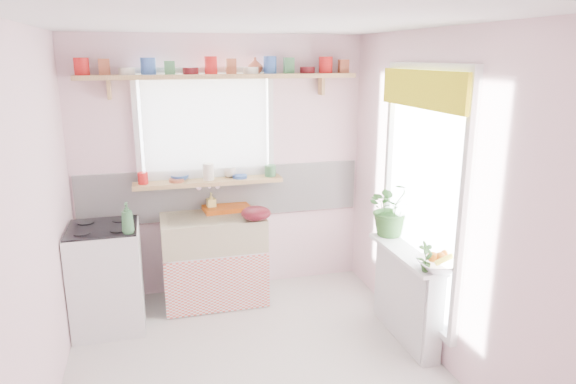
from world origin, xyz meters
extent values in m
plane|color=silver|center=(0.00, 0.00, 0.00)|extent=(3.20, 3.20, 0.00)
plane|color=white|center=(0.00, 0.00, 2.50)|extent=(3.20, 3.20, 0.00)
plane|color=#F4CDD3|center=(0.00, 1.60, 1.25)|extent=(2.80, 0.00, 2.80)
plane|color=#F4CDD3|center=(0.00, -1.60, 1.25)|extent=(2.80, 0.00, 2.80)
plane|color=#F4CDD3|center=(-1.40, 0.00, 1.25)|extent=(0.00, 3.20, 3.20)
plane|color=#F4CDD3|center=(1.40, 0.00, 1.25)|extent=(0.00, 3.20, 3.20)
cube|color=white|center=(0.00, 1.59, 1.00)|extent=(2.74, 0.03, 0.50)
cube|color=pink|center=(0.00, 1.58, 0.80)|extent=(2.74, 0.02, 0.12)
cube|color=white|center=(-0.15, 1.60, 1.65)|extent=(1.20, 0.01, 1.00)
cube|color=white|center=(-0.15, 1.53, 1.65)|extent=(1.15, 0.02, 0.95)
cube|color=white|center=(1.40, 0.20, 1.25)|extent=(0.01, 1.10, 1.90)
cube|color=yellow|center=(1.31, 0.20, 2.06)|extent=(0.03, 1.20, 0.28)
cube|color=white|center=(-0.15, 1.30, 0.28)|extent=(0.85, 0.55, 0.55)
cube|color=#E55443|center=(-0.15, 1.02, 0.28)|extent=(0.95, 0.02, 0.53)
cube|color=#C2B68E|center=(-0.15, 1.30, 0.70)|extent=(0.95, 0.55, 0.30)
cylinder|color=silver|center=(-0.15, 1.55, 1.10)|extent=(0.03, 0.22, 0.03)
cube|color=white|center=(-1.10, 1.05, 0.45)|extent=(0.58, 0.58, 0.90)
cube|color=black|center=(-1.10, 1.05, 0.91)|extent=(0.56, 0.56, 0.02)
cylinder|color=black|center=(-1.24, 0.91, 0.92)|extent=(0.14, 0.14, 0.01)
cylinder|color=black|center=(-0.96, 0.91, 0.92)|extent=(0.14, 0.14, 0.01)
cylinder|color=black|center=(-1.24, 1.19, 0.92)|extent=(0.14, 0.14, 0.01)
cylinder|color=black|center=(-0.96, 1.19, 0.92)|extent=(0.14, 0.14, 0.01)
cube|color=white|center=(1.30, 0.20, 0.38)|extent=(0.15, 0.90, 0.75)
cube|color=white|center=(1.27, 0.20, 0.76)|extent=(0.22, 0.95, 0.03)
cube|color=tan|center=(-0.15, 1.48, 1.14)|extent=(1.40, 0.22, 0.04)
cube|color=tan|center=(0.00, 1.47, 2.12)|extent=(2.52, 0.24, 0.04)
cylinder|color=red|center=(-1.18, 1.47, 2.20)|extent=(0.11, 0.11, 0.12)
cylinder|color=#A55133|center=(-1.00, 1.47, 2.20)|extent=(0.11, 0.11, 0.12)
cylinder|color=silver|center=(-0.82, 1.47, 2.17)|extent=(0.11, 0.11, 0.06)
cylinder|color=#3359A5|center=(-0.64, 1.47, 2.20)|extent=(0.11, 0.11, 0.12)
cylinder|color=#3F7F4C|center=(-0.45, 1.47, 2.20)|extent=(0.11, 0.11, 0.12)
cylinder|color=#590F14|center=(-0.27, 1.47, 2.17)|extent=(0.11, 0.11, 0.06)
cylinder|color=red|center=(-0.09, 1.47, 2.20)|extent=(0.11, 0.11, 0.12)
cylinder|color=#A55133|center=(0.09, 1.47, 2.20)|extent=(0.11, 0.11, 0.12)
cylinder|color=silver|center=(0.27, 1.47, 2.17)|extent=(0.11, 0.11, 0.06)
cylinder|color=#3359A5|center=(0.45, 1.47, 2.20)|extent=(0.11, 0.11, 0.12)
cylinder|color=#3F7F4C|center=(0.64, 1.47, 2.20)|extent=(0.11, 0.11, 0.12)
cylinder|color=#590F14|center=(0.82, 1.47, 2.17)|extent=(0.11, 0.11, 0.06)
cylinder|color=red|center=(1.00, 1.47, 2.20)|extent=(0.11, 0.11, 0.12)
cylinder|color=#A55133|center=(1.18, 1.47, 2.20)|extent=(0.11, 0.11, 0.12)
cylinder|color=red|center=(-0.77, 1.48, 1.22)|extent=(0.11, 0.11, 0.12)
cylinder|color=#A55133|center=(-0.46, 1.48, 1.22)|extent=(0.11, 0.11, 0.12)
cylinder|color=silver|center=(-0.15, 1.48, 1.19)|extent=(0.11, 0.11, 0.06)
cylinder|color=#3359A5|center=(0.16, 1.48, 1.22)|extent=(0.11, 0.11, 0.12)
cylinder|color=#3F7F4C|center=(0.47, 1.48, 1.22)|extent=(0.11, 0.11, 0.12)
cube|color=#CD5612|center=(0.01, 1.50, 0.87)|extent=(0.47, 0.37, 0.04)
ellipsoid|color=#550E18|center=(0.22, 1.10, 0.91)|extent=(0.33, 0.33, 0.12)
imported|color=#306126|center=(1.33, 0.60, 1.02)|extent=(0.48, 0.43, 0.49)
imported|color=white|center=(1.33, -0.20, 0.81)|extent=(0.37, 0.37, 0.08)
imported|color=#2D5A24|center=(1.21, -0.20, 0.89)|extent=(0.13, 0.10, 0.23)
imported|color=#DFCA63|center=(-0.13, 1.48, 0.94)|extent=(0.09, 0.09, 0.18)
imported|color=beige|center=(0.06, 1.54, 1.21)|extent=(0.16, 0.16, 0.10)
imported|color=#2F569B|center=(-0.42, 1.54, 1.19)|extent=(0.22, 0.22, 0.05)
imported|color=#A94F34|center=(0.33, 1.53, 2.21)|extent=(0.18, 0.18, 0.15)
imported|color=#3A7545|center=(-0.88, 0.83, 1.04)|extent=(0.11, 0.11, 0.26)
sphere|color=orange|center=(1.33, -0.20, 0.87)|extent=(0.08, 0.08, 0.08)
sphere|color=orange|center=(1.39, -0.17, 0.87)|extent=(0.08, 0.08, 0.08)
sphere|color=orange|center=(1.28, -0.18, 0.87)|extent=(0.08, 0.08, 0.08)
cylinder|color=yellow|center=(1.35, -0.25, 0.88)|extent=(0.18, 0.04, 0.10)
camera|label=1|loc=(-0.65, -3.29, 2.30)|focal=32.00mm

